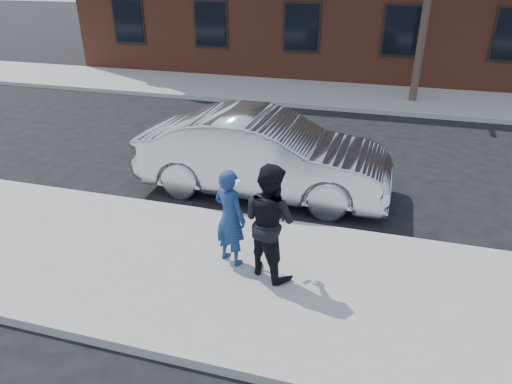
% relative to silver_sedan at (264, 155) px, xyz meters
% --- Properties ---
extents(ground, '(100.00, 100.00, 0.00)m').
position_rel_silver_sedan_xyz_m(ground, '(-1.28, -2.90, -0.86)').
color(ground, black).
rests_on(ground, ground).
extents(near_sidewalk, '(50.00, 3.50, 0.15)m').
position_rel_silver_sedan_xyz_m(near_sidewalk, '(-1.28, -3.15, -0.79)').
color(near_sidewalk, gray).
rests_on(near_sidewalk, ground).
extents(near_curb, '(50.00, 0.10, 0.15)m').
position_rel_silver_sedan_xyz_m(near_curb, '(-1.28, -1.35, -0.79)').
color(near_curb, '#999691').
rests_on(near_curb, ground).
extents(far_sidewalk, '(50.00, 3.50, 0.15)m').
position_rel_silver_sedan_xyz_m(far_sidewalk, '(-1.28, 8.35, -0.79)').
color(far_sidewalk, gray).
rests_on(far_sidewalk, ground).
extents(far_curb, '(50.00, 0.10, 0.15)m').
position_rel_silver_sedan_xyz_m(far_curb, '(-1.28, 6.55, -0.79)').
color(far_curb, '#999691').
rests_on(far_curb, ground).
extents(silver_sedan, '(5.25, 1.91, 1.72)m').
position_rel_silver_sedan_xyz_m(silver_sedan, '(0.00, 0.00, 0.00)').
color(silver_sedan, '#B7BABF').
rests_on(silver_sedan, ground).
extents(man_hoodie, '(0.68, 0.58, 1.58)m').
position_rel_silver_sedan_xyz_m(man_hoodie, '(0.22, -2.82, 0.08)').
color(man_hoodie, navy).
rests_on(man_hoodie, near_sidewalk).
extents(man_peacoat, '(1.09, 1.02, 1.80)m').
position_rel_silver_sedan_xyz_m(man_peacoat, '(0.87, -2.93, 0.19)').
color(man_peacoat, black).
rests_on(man_peacoat, near_sidewalk).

